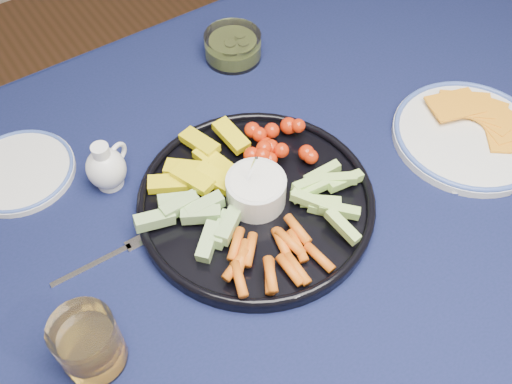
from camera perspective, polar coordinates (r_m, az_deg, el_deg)
dining_table at (r=0.95m, az=5.33°, el=-4.52°), size 1.67×1.07×0.75m
crudite_platter at (r=0.85m, az=-0.13°, el=-0.72°), size 0.36×0.36×0.11m
creamer_pitcher at (r=0.90m, az=-14.72°, el=2.39°), size 0.08×0.06×0.08m
pickle_bowl at (r=1.10m, az=-2.32°, el=14.26°), size 0.11×0.11×0.05m
cheese_plate at (r=1.01m, az=20.57°, el=5.50°), size 0.25×0.25×0.03m
juice_tumbler at (r=0.75m, az=-16.27°, el=-14.53°), size 0.08×0.08×0.09m
fork_left at (r=0.84m, az=-14.60°, el=-6.36°), size 0.14×0.02×0.00m
fork_right at (r=0.97m, az=23.89°, el=-0.04°), size 0.13×0.10×0.00m
side_plate_extra at (r=0.98m, az=-22.59°, el=1.95°), size 0.17×0.17×0.01m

